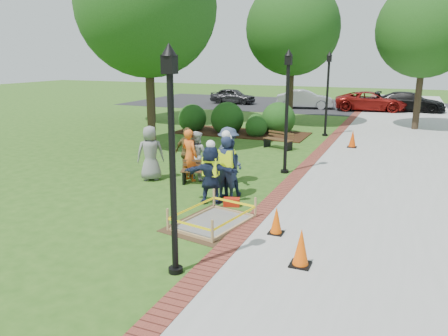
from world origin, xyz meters
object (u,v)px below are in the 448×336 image
at_px(cone_front, 301,248).
at_px(lamp_near, 172,146).
at_px(wet_concrete_pad, 213,215).
at_px(hivis_worker_c, 228,166).
at_px(bench_near, 203,177).
at_px(hivis_worker_a, 211,172).
at_px(hivis_worker_b, 226,165).

relative_size(cone_front, lamp_near, 0.19).
distance_m(wet_concrete_pad, hivis_worker_c, 2.38).
bearing_deg(bench_near, hivis_worker_a, -57.59).
xyz_separation_m(wet_concrete_pad, hivis_worker_a, (-0.71, 1.42, 0.67)).
bearing_deg(hivis_worker_a, bench_near, 122.41).
distance_m(wet_concrete_pad, hivis_worker_a, 1.72).
xyz_separation_m(lamp_near, hivis_worker_a, (-1.05, 3.98, -1.58)).
distance_m(cone_front, hivis_worker_b, 4.54).
height_order(lamp_near, hivis_worker_b, lamp_near).
relative_size(bench_near, hivis_worker_c, 0.78).
height_order(bench_near, cone_front, cone_front).
bearing_deg(hivis_worker_c, hivis_worker_a, -103.13).
height_order(lamp_near, hivis_worker_c, lamp_near).
xyz_separation_m(lamp_near, hivis_worker_b, (-0.83, 4.54, -1.49)).
relative_size(lamp_near, hivis_worker_c, 2.28).
bearing_deg(wet_concrete_pad, lamp_near, -82.22).
bearing_deg(hivis_worker_c, wet_concrete_pad, -76.72).
relative_size(bench_near, hivis_worker_b, 0.73).
xyz_separation_m(bench_near, hivis_worker_c, (1.23, -0.86, 0.69)).
height_order(wet_concrete_pad, cone_front, cone_front).
bearing_deg(bench_near, wet_concrete_pad, -60.29).
relative_size(hivis_worker_a, hivis_worker_b, 0.90).
bearing_deg(bench_near, hivis_worker_c, -34.91).
height_order(hivis_worker_a, hivis_worker_c, hivis_worker_c).
distance_m(wet_concrete_pad, cone_front, 2.87).
distance_m(hivis_worker_a, hivis_worker_b, 0.61).
xyz_separation_m(bench_near, lamp_near, (2.10, -5.62, 2.24)).
relative_size(wet_concrete_pad, hivis_worker_a, 1.43).
distance_m(bench_near, lamp_near, 6.41).
bearing_deg(cone_front, hivis_worker_b, 131.57).
relative_size(wet_concrete_pad, hivis_worker_b, 1.29).
xyz_separation_m(wet_concrete_pad, hivis_worker_b, (-0.48, 1.99, 0.75)).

